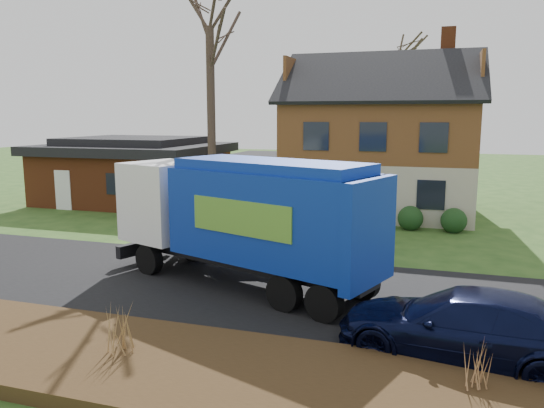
% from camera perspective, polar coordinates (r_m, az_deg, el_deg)
% --- Properties ---
extents(ground, '(120.00, 120.00, 0.00)m').
position_cam_1_polar(ground, '(15.48, -1.84, -9.15)').
color(ground, '#264818').
rests_on(ground, ground).
extents(road, '(80.00, 7.00, 0.02)m').
position_cam_1_polar(road, '(15.47, -1.84, -9.12)').
color(road, black).
rests_on(road, ground).
extents(mulch_verge, '(80.00, 3.50, 0.30)m').
position_cam_1_polar(mulch_verge, '(10.94, -11.52, -16.75)').
color(mulch_verge, '#302110').
rests_on(mulch_verge, ground).
extents(main_house, '(12.95, 8.95, 9.26)m').
position_cam_1_polar(main_house, '(27.95, 10.68, 7.47)').
color(main_house, beige).
rests_on(main_house, ground).
extents(ranch_house, '(9.80, 8.20, 3.70)m').
position_cam_1_polar(ranch_house, '(31.85, -14.58, 3.57)').
color(ranch_house, brown).
rests_on(ranch_house, ground).
extents(garbage_truck, '(8.99, 5.13, 3.73)m').
position_cam_1_polar(garbage_truck, '(15.26, -2.82, -1.06)').
color(garbage_truck, black).
rests_on(garbage_truck, ground).
extents(silver_sedan, '(5.52, 3.51, 1.72)m').
position_cam_1_polar(silver_sedan, '(18.71, -1.77, -3.12)').
color(silver_sedan, '#95989C').
rests_on(silver_sedan, ground).
extents(navy_wagon, '(5.38, 2.83, 1.49)m').
position_cam_1_polar(navy_wagon, '(11.67, 19.98, -12.24)').
color(navy_wagon, black).
rests_on(navy_wagon, ground).
extents(tree_back, '(3.75, 3.75, 11.87)m').
position_cam_1_polar(tree_back, '(36.69, 13.17, 17.04)').
color(tree_back, '#3E3225').
rests_on(tree_back, ground).
extents(grass_clump_mid, '(0.36, 0.29, 0.99)m').
position_cam_1_polar(grass_clump_mid, '(11.16, -16.07, -12.74)').
color(grass_clump_mid, '#9C7545').
rests_on(grass_clump_mid, mulch_verge).
extents(grass_clump_east, '(0.33, 0.27, 0.82)m').
position_cam_1_polar(grass_clump_east, '(10.16, 21.35, -15.86)').
color(grass_clump_east, '#A07246').
rests_on(grass_clump_east, mulch_verge).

